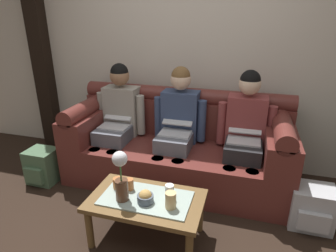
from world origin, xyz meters
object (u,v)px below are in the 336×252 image
couch (178,147)px  backpack_left (43,166)px  person_right (245,129)px  cup_near_right (118,183)px  person_middle (178,122)px  snack_bowl (145,197)px  flower_vase (121,176)px  backpack_right (311,207)px  cup_far_left (171,200)px  cup_far_center (170,192)px  coffee_table (146,204)px  cup_near_left (130,184)px  person_left (118,116)px

couch → backpack_left: couch is taller
person_right → cup_near_right: person_right is taller
person_middle → snack_bowl: 1.05m
flower_vase → backpack_right: flower_vase is taller
person_middle → snack_bowl: person_middle is taller
flower_vase → cup_far_left: flower_vase is taller
cup_far_center → cup_far_left: bearing=-69.4°
coffee_table → cup_far_center: cup_far_center is taller
cup_far_left → backpack_left: (-1.59, 0.55, -0.27)m
snack_bowl → cup_near_right: size_ratio=1.37×
cup_near_left → backpack_right: bearing=17.9°
flower_vase → cup_near_right: (-0.10, 0.13, -0.16)m
person_right → backpack_left: (-2.05, -0.49, -0.48)m
couch → cup_near_left: 0.92m
snack_bowl → cup_near_left: (-0.18, 0.12, 0.01)m
flower_vase → backpack_right: size_ratio=1.10×
couch → cup_near_right: 0.95m
coffee_table → flower_vase: size_ratio=2.19×
backpack_left → cup_near_left: bearing=-19.0°
person_middle → person_right: (0.68, 0.00, -0.00)m
couch → person_middle: (-0.00, -0.00, 0.29)m
cup_far_center → person_left: bearing=132.5°
coffee_table → cup_far_center: bearing=11.1°
flower_vase → cup_near_left: 0.21m
cup_near_left → cup_far_left: bearing=-19.0°
backpack_left → cup_near_right: bearing=-21.0°
backpack_right → backpack_left: backpack_left is taller
person_middle → cup_far_left: bearing=-78.2°
person_right → snack_bowl: bearing=-122.9°
coffee_table → snack_bowl: size_ratio=7.16×
cup_far_center → backpack_right: (1.11, 0.50, -0.27)m
cup_near_left → coffee_table: bearing=-22.1°
snack_bowl → backpack_left: snack_bowl is taller
person_right → cup_near_right: (-0.94, -0.91, -0.22)m
coffee_table → cup_far_left: bearing=-16.5°
person_right → flower_vase: (-0.84, -1.04, -0.06)m
cup_far_center → cup_far_left: size_ratio=0.96×
person_right → person_middle: bearing=-180.0°
cup_near_right → backpack_left: (-1.11, 0.43, -0.25)m
person_right → backpack_right: bearing=-35.7°
couch → person_left: 0.74m
couch → cup_near_right: size_ratio=25.43×
cup_near_right → backpack_left: bearing=159.0°
person_left → cup_far_left: size_ratio=9.65×
flower_vase → cup_near_right: bearing=127.4°
backpack_right → cup_far_center: bearing=-155.7°
snack_bowl → cup_near_left: bearing=145.9°
snack_bowl → cup_far_center: cup_far_center is taller
cup_near_left → cup_near_right: size_ratio=1.05×
flower_vase → cup_far_left: bearing=1.2°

